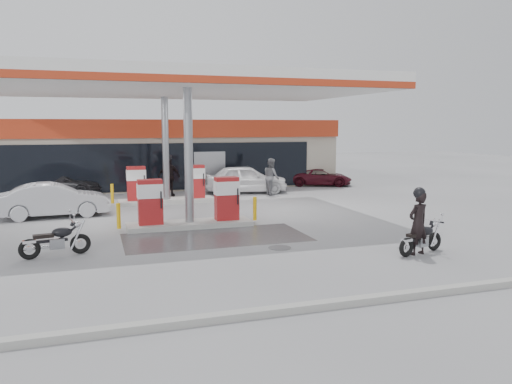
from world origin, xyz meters
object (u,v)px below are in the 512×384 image
Objects in this scene: parked_car_right at (321,177)px; sedan_white at (246,179)px; main_motorcycle at (421,239)px; hatchback_silver at (54,200)px; pump_island_near at (189,207)px; attendant at (271,177)px; biker_main at (418,223)px; biker_walking at (169,177)px; parked_car_left at (62,183)px; parked_motorcycle at (57,241)px; pump_island_far at (166,188)px.

sedan_white is at bearing 132.06° from parked_car_right.
hatchback_silver is (-10.48, 9.48, 0.28)m from main_motorcycle.
hatchback_silver is (-4.83, 3.60, -0.02)m from pump_island_near.
biker_main is at bearing 177.48° from attendant.
attendant is at bearing 50.94° from pump_island_near.
attendant is (0.21, 12.94, 0.07)m from biker_main.
biker_walking is at bearing -53.57° from hatchback_silver.
parked_car_right is at bearing -118.73° from biker_main.
parked_car_left reaches higher than main_motorcycle.
parked_motorcycle is (-9.98, 2.90, 0.02)m from main_motorcycle.
parked_car_left is at bearing 114.97° from pump_island_near.
hatchback_silver is at bearing 143.31° from pump_island_near.
parked_motorcycle is 0.51× the size of parked_car_right.
pump_island_near is at bearing -60.24° from biker_main.
hatchback_silver is at bearing 136.89° from parked_car_right.
attendant is 0.46× the size of parked_car_left.
parked_motorcycle is (-4.33, -2.99, -0.27)m from pump_island_near.
biker_main is 16.58m from parked_car_right.
biker_main reaches higher than main_motorcycle.
sedan_white is 10.51m from hatchback_silver.
attendant reaches higher than main_motorcycle.
pump_island_near reaches higher than sedan_white.
main_motorcycle is 0.40× the size of sedan_white.
parked_car_right is at bearing -73.29° from parked_car_left.
pump_island_near is 1.00× the size of pump_island_far.
parked_motorcycle is 0.98× the size of attendant.
hatchback_silver reaches higher than parked_car_right.
parked_car_right is at bearing 31.18° from parked_motorcycle.
main_motorcycle is 16.47m from parked_car_right.
parked_motorcycle is at bearing -115.73° from pump_island_far.
pump_island_far is at bearing 135.35° from parked_car_right.
pump_island_near reaches higher than main_motorcycle.
biker_main is 0.95× the size of parked_motorcycle.
parked_car_right is (5.38, 1.80, -0.25)m from sedan_white.
parked_motorcycle is 14.15m from attendant.
parked_motorcycle is at bearing 155.74° from parked_car_right.
pump_island_far is at bearing -113.04° from biker_walking.
pump_island_near is at bearing -104.85° from biker_walking.
parked_car_left is at bearing 111.38° from parked_car_right.
pump_island_far is at bearing -113.98° from parked_car_left.
biker_main is (5.47, -5.94, 0.20)m from pump_island_near.
pump_island_far reaches higher than parked_car_right.
main_motorcycle is at bearing -27.19° from parked_motorcycle.
parked_car_left is (-10.57, 16.45, 0.20)m from main_motorcycle.
main_motorcycle is 14.14m from hatchback_silver.
parked_car_right is 9.74m from biker_walking.
biker_main is at bearing -47.38° from pump_island_near.
parked_car_left is at bearing 69.83° from attendant.
sedan_white is (-0.84, 14.14, -0.15)m from biker_main.
main_motorcycle is at bearing -64.57° from pump_island_far.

